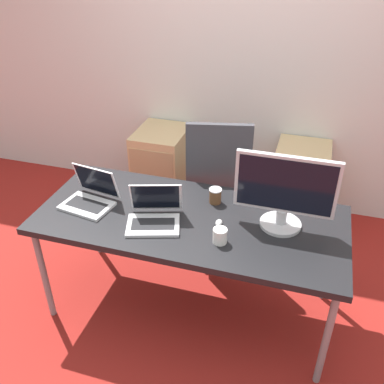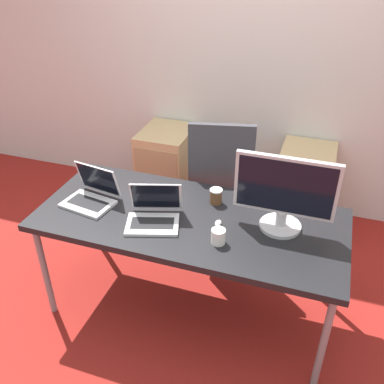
% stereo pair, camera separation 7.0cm
% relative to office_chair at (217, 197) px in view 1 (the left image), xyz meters
% --- Properties ---
extents(ground_plane, '(14.00, 14.00, 0.00)m').
position_rel_office_chair_xyz_m(ground_plane, '(0.01, -0.72, -0.42)').
color(ground_plane, maroon).
extents(wall_back, '(10.00, 0.05, 2.60)m').
position_rel_office_chair_xyz_m(wall_back, '(0.01, 0.74, 0.88)').
color(wall_back, silver).
rests_on(wall_back, ground_plane).
extents(desk, '(1.81, 0.79, 0.73)m').
position_rel_office_chair_xyz_m(desk, '(0.01, -0.72, 0.26)').
color(desk, black).
rests_on(desk, ground_plane).
extents(office_chair, '(0.57, 0.61, 1.10)m').
position_rel_office_chair_xyz_m(office_chair, '(0.00, 0.00, 0.00)').
color(office_chair, '#232326').
rests_on(office_chair, ground_plane).
extents(cabinet_left, '(0.42, 0.50, 0.69)m').
position_rel_office_chair_xyz_m(cabinet_left, '(-0.62, 0.45, -0.07)').
color(cabinet_left, tan).
rests_on(cabinet_left, ground_plane).
extents(cabinet_right, '(0.42, 0.50, 0.69)m').
position_rel_office_chair_xyz_m(cabinet_right, '(0.58, 0.45, -0.07)').
color(cabinet_right, tan).
rests_on(cabinet_right, ground_plane).
extents(laptop_left, '(0.33, 0.30, 0.22)m').
position_rel_office_chair_xyz_m(laptop_left, '(-0.62, -0.76, 0.36)').
color(laptop_left, silver).
rests_on(laptop_left, desk).
extents(laptop_right, '(0.35, 0.34, 0.22)m').
position_rel_office_chair_xyz_m(laptop_right, '(-0.18, -0.83, 0.35)').
color(laptop_right, silver).
rests_on(laptop_right, desk).
extents(monitor, '(0.55, 0.23, 0.44)m').
position_rel_office_chair_xyz_m(monitor, '(0.52, -0.65, 0.53)').
color(monitor, '#B7B7BC').
rests_on(monitor, desk).
extents(mouse, '(0.04, 0.06, 0.03)m').
position_rel_office_chair_xyz_m(mouse, '(0.19, -0.75, 0.32)').
color(mouse, silver).
rests_on(mouse, desk).
extents(coffee_cup_white, '(0.08, 0.08, 0.09)m').
position_rel_office_chair_xyz_m(coffee_cup_white, '(0.23, -0.90, 0.35)').
color(coffee_cup_white, white).
rests_on(coffee_cup_white, desk).
extents(coffee_cup_brown, '(0.08, 0.08, 0.10)m').
position_rel_office_chair_xyz_m(coffee_cup_brown, '(0.11, -0.53, 0.36)').
color(coffee_cup_brown, brown).
rests_on(coffee_cup_brown, desk).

